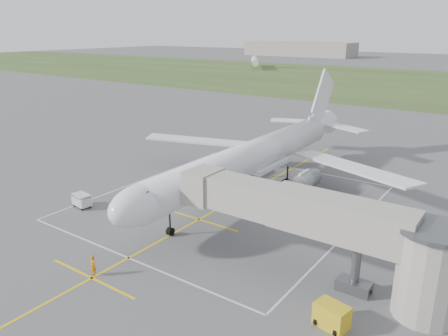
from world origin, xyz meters
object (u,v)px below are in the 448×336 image
Objects in this scene: jet_bridge at (330,228)px; ramp_worker_nose at (93,266)px; airliner at (253,157)px; baggage_cart at (82,201)px; gpu_unit at (332,316)px; ramp_worker_wing at (237,175)px.

ramp_worker_nose is (-15.90, -10.14, -3.83)m from jet_bridge.
baggage_cart is at bearing -129.43° from airliner.
baggage_cart is (-12.94, -15.74, -3.60)m from airliner.
ramp_worker_nose reaches higher than baggage_cart.
gpu_unit is at bearing -46.58° from airliner.
jet_bridge is at bearing 127.93° from gpu_unit.
airliner is at bearing -157.78° from ramp_worker_wing.
jet_bridge reaches higher than ramp_worker_wing.
jet_bridge is at bearing 44.24° from ramp_worker_nose.
airliner reaches higher than jet_bridge.
airliner reaches higher than baggage_cart.
jet_bridge is at bearing 10.73° from baggage_cart.
baggage_cart is (-28.66, -1.49, -3.96)m from jet_bridge.
airliner is at bearing 137.81° from jet_bridge.
gpu_unit reaches higher than ramp_worker_wing.
gpu_unit is (18.19, -19.23, -3.57)m from airliner.
airliner is 26.71m from gpu_unit.
ramp_worker_nose is at bearing -152.76° from gpu_unit.
baggage_cart is (-31.13, 3.49, -0.03)m from gpu_unit.
gpu_unit is at bearing -173.90° from ramp_worker_wing.
airliner is at bearing 58.33° from baggage_cart.
gpu_unit is 30.40m from ramp_worker_wing.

